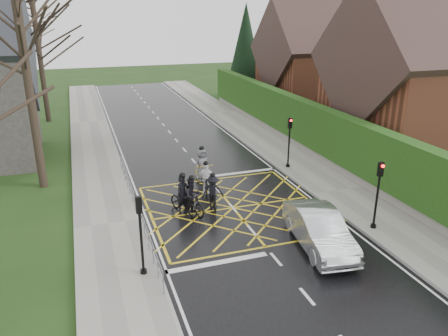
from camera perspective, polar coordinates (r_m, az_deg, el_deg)
ground at (r=21.69m, az=1.17°, el=-5.23°), size 120.00×120.00×0.00m
road at (r=21.69m, az=1.17°, el=-5.22°), size 9.00×80.00×0.01m
sidewalk_right at (r=24.20m, az=14.68°, el=-2.96°), size 3.00×80.00×0.15m
sidewalk_left at (r=20.61m, az=-14.86°, el=-7.15°), size 3.00×80.00×0.15m
stone_wall at (r=29.76m, az=11.36°, el=2.20°), size 0.50×38.00×0.70m
hedge at (r=29.28m, az=11.59°, el=5.46°), size 0.90×38.00×2.80m
house_near at (r=31.38m, az=25.13°, el=9.87°), size 11.80×9.80×11.30m
house_far at (r=42.57m, az=12.02°, el=12.99°), size 9.80×8.80×10.30m
conifer at (r=47.93m, az=2.82°, el=14.89°), size 4.60×4.60×10.00m
tree_near at (r=24.58m, az=-24.95°, el=15.12°), size 9.24×9.24×11.44m
tree_mid at (r=32.61m, az=-25.71°, el=17.07°), size 10.08×10.08×12.48m
tree_far at (r=40.57m, az=-23.24°, el=15.56°), size 8.40×8.40×10.40m
railing_south at (r=17.29m, az=-9.59°, el=-9.62°), size 0.05×5.04×1.03m
railing_north at (r=24.07m, az=-12.60°, el=-1.08°), size 0.05×6.04×1.03m
traffic_light_ne at (r=26.63m, az=8.49°, el=3.23°), size 0.24×0.31×3.21m
traffic_light_se at (r=19.99m, az=19.38°, el=-3.50°), size 0.24×0.31×3.21m
traffic_light_sw at (r=15.95m, az=-10.78°, el=-8.77°), size 0.24×0.31×3.21m
cyclist_rear at (r=21.04m, az=-5.31°, el=-4.17°), size 1.45×2.22×2.03m
cyclist_back at (r=20.89m, az=-4.15°, el=-4.09°), size 1.09×2.02×1.95m
cyclist_mid at (r=21.50m, az=-1.45°, el=-3.54°), size 1.16×1.94×1.81m
cyclist_front at (r=23.04m, az=-2.32°, el=-1.84°), size 1.08×1.90×1.84m
cyclist_lead at (r=24.88m, az=-2.86°, el=-0.10°), size 1.00×2.18×2.04m
car at (r=18.44m, az=12.33°, el=-7.85°), size 2.26×4.89×1.55m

